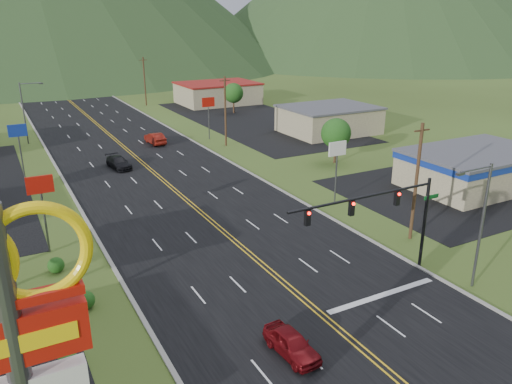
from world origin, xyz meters
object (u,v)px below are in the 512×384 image
traffic_signal (385,210)px  car_dark_mid (119,163)px  streetlight_east (480,219)px  pylon_sign (20,377)px  streetlight_west (26,109)px  car_red_far (155,139)px  car_red_near (292,344)px

traffic_signal → car_dark_mid: traffic_signal is taller
traffic_signal → streetlight_east: bearing=-40.4°
pylon_sign → streetlight_west: (5.32, 68.00, -4.12)m
traffic_signal → car_dark_mid: (-9.73, 36.80, -4.62)m
car_dark_mid → traffic_signal: bearing=-82.3°
traffic_signal → car_dark_mid: size_ratio=2.68×
car_dark_mid → car_red_far: size_ratio=0.98×
car_red_far → car_red_near: bearing=77.6°
streetlight_east → car_dark_mid: bearing=109.5°
pylon_sign → car_red_far: size_ratio=2.80×
streetlight_east → car_red_near: streetlight_east is taller
streetlight_east → car_red_near: bearing=-178.7°
pylon_sign → car_red_far: (21.63, 58.87, -8.47)m
car_red_near → pylon_sign: bearing=-153.9°
pylon_sign → streetlight_west: pylon_sign is taller
streetlight_west → car_dark_mid: size_ratio=1.84×
pylon_sign → car_dark_mid: bearing=74.3°
car_red_far → traffic_signal: bearing=89.2°
traffic_signal → streetlight_west: bearing=108.0°
streetlight_west → car_red_far: bearing=-29.2°
traffic_signal → car_red_near: 12.06m
streetlight_east → car_red_far: size_ratio=1.80×
streetlight_west → car_red_far: 19.19m
pylon_sign → traffic_signal: pylon_sign is taller
traffic_signal → car_red_near: size_ratio=3.24×
car_red_near → car_dark_mid: size_ratio=0.83×
car_red_far → car_dark_mid: bearing=48.9°
pylon_sign → car_red_far: bearing=69.8°
streetlight_west → car_red_far: (16.31, -9.13, -4.36)m
car_red_near → car_red_far: 51.90m
pylon_sign → streetlight_west: bearing=85.5°
car_dark_mid → car_red_far: bearing=44.9°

